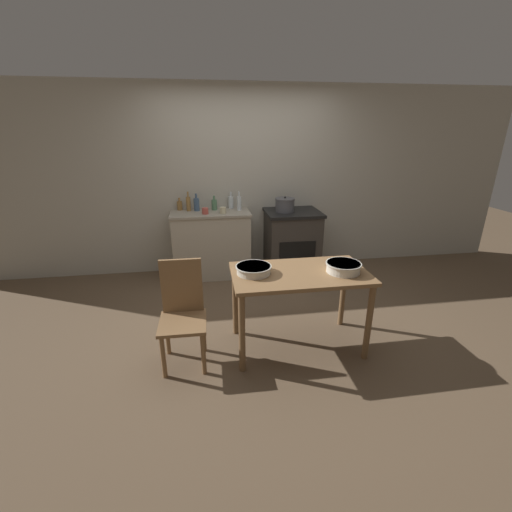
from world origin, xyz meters
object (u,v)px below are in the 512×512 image
at_px(bottle_center_left, 197,204).
at_px(cup_right, 205,211).
at_px(chair, 183,311).
at_px(mixing_bowl_large, 254,269).
at_px(stock_pot, 285,205).
at_px(cup_mid_right, 223,210).
at_px(mixing_bowl_small, 343,267).
at_px(bottle_left, 214,205).
at_px(work_table, 299,283).
at_px(bottle_far_left, 231,202).
at_px(flour_sack, 293,276).
at_px(bottle_mid_left, 188,204).
at_px(bottle_center_right, 180,205).
at_px(stove, 292,242).
at_px(bottle_center, 239,203).

xyz_separation_m(bottle_center_left, cup_right, (0.11, -0.21, -0.05)).
xyz_separation_m(chair, mixing_bowl_large, (0.64, 0.08, 0.33)).
bearing_deg(stock_pot, cup_mid_right, -178.33).
distance_m(mixing_bowl_small, bottle_left, 2.29).
height_order(chair, mixing_bowl_small, chair).
xyz_separation_m(work_table, bottle_far_left, (-0.44, 2.03, 0.34)).
xyz_separation_m(work_table, bottle_center_left, (-0.92, 1.95, 0.35)).
distance_m(flour_sack, bottle_mid_left, 1.72).
distance_m(mixing_bowl_small, bottle_far_left, 2.26).
bearing_deg(work_table, cup_right, 114.94).
distance_m(mixing_bowl_small, cup_right, 2.16).
bearing_deg(cup_mid_right, cup_right, -176.90).
bearing_deg(stock_pot, bottle_far_left, 160.33).
xyz_separation_m(work_table, flour_sack, (0.30, 1.28, -0.51)).
bearing_deg(bottle_center_right, mixing_bowl_large, -69.79).
distance_m(mixing_bowl_large, bottle_left, 1.95).
bearing_deg(flour_sack, mixing_bowl_large, -119.91).
relative_size(bottle_left, bottle_center_right, 1.17).
xyz_separation_m(work_table, mixing_bowl_large, (-0.42, 0.03, 0.15)).
bearing_deg(cup_mid_right, stock_pot, 1.67).
bearing_deg(cup_right, bottle_far_left, 38.79).
bearing_deg(mixing_bowl_small, bottle_mid_left, 124.93).
bearing_deg(work_table, flour_sack, 76.81).
distance_m(flour_sack, bottle_center_right, 1.83).
xyz_separation_m(bottle_far_left, cup_mid_right, (-0.13, -0.28, -0.05)).
xyz_separation_m(chair, bottle_far_left, (0.61, 2.07, 0.52)).
bearing_deg(cup_mid_right, work_table, -71.89).
distance_m(stock_pot, mixing_bowl_large, 1.88).
xyz_separation_m(stove, mixing_bowl_small, (-0.01, -1.84, 0.37)).
bearing_deg(work_table, stock_pot, 81.21).
bearing_deg(cup_mid_right, bottle_center, 31.03).
xyz_separation_m(flour_sack, bottle_center, (-0.64, 0.61, 0.87)).
distance_m(flour_sack, cup_right, 1.45).
bearing_deg(bottle_left, bottle_center_right, 171.30).
xyz_separation_m(bottle_far_left, bottle_mid_left, (-0.58, -0.08, 0.01)).
bearing_deg(mixing_bowl_large, bottle_center_right, 110.21).
bearing_deg(bottle_mid_left, flour_sack, -27.02).
bearing_deg(bottle_far_left, bottle_left, -162.28).
height_order(bottle_left, bottle_center, bottle_center).
bearing_deg(bottle_center, cup_mid_right, -148.97).
bearing_deg(stove, cup_mid_right, -178.55).
height_order(stove, chair, chair).
distance_m(work_table, bottle_center_left, 2.18).
xyz_separation_m(work_table, stock_pot, (0.27, 1.78, 0.34)).
xyz_separation_m(mixing_bowl_small, bottle_mid_left, (-1.41, 2.02, 0.20)).
height_order(bottle_far_left, cup_right, bottle_far_left).
distance_m(mixing_bowl_large, cup_right, 1.75).
xyz_separation_m(mixing_bowl_small, bottle_far_left, (-0.82, 2.09, 0.19)).
height_order(bottle_left, cup_right, bottle_left).
xyz_separation_m(mixing_bowl_small, bottle_center, (-0.72, 1.95, 0.20)).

